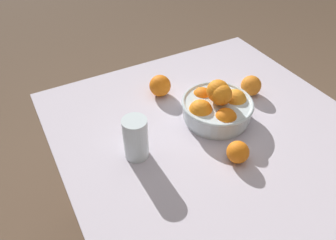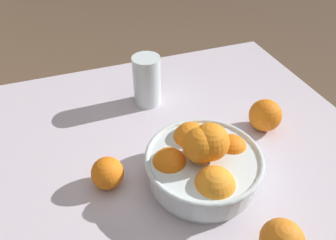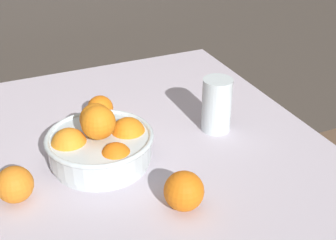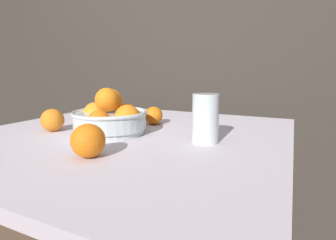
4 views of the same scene
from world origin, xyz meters
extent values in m
cube|color=#38332D|center=(0.00, 0.83, 1.30)|extent=(8.00, 0.05, 2.60)
cube|color=silver|center=(0.00, 0.00, 0.75)|extent=(1.03, 1.03, 0.03)
cylinder|color=#936B47|center=(-0.45, 0.45, 0.37)|extent=(0.05, 0.05, 0.74)
cylinder|color=#936B47|center=(0.45, 0.45, 0.37)|extent=(0.05, 0.05, 0.74)
cylinder|color=silver|center=(-0.05, -0.04, 0.78)|extent=(0.23, 0.23, 0.02)
cylinder|color=silver|center=(-0.05, -0.04, 0.81)|extent=(0.24, 0.24, 0.05)
torus|color=silver|center=(-0.05, -0.04, 0.84)|extent=(0.25, 0.25, 0.01)
sphere|color=orange|center=(0.02, -0.04, 0.83)|extent=(0.08, 0.08, 0.08)
sphere|color=orange|center=(-0.03, 0.03, 0.83)|extent=(0.08, 0.08, 0.08)
sphere|color=orange|center=(-0.12, -0.03, 0.83)|extent=(0.08, 0.08, 0.08)
sphere|color=orange|center=(-0.03, -0.12, 0.82)|extent=(0.07, 0.07, 0.07)
sphere|color=orange|center=(-0.05, -0.05, 0.88)|extent=(0.08, 0.08, 0.08)
sphere|color=orange|center=(-0.05, -0.03, 0.88)|extent=(0.07, 0.07, 0.07)
cylinder|color=#F4A314|center=(0.28, -0.02, 0.83)|extent=(0.07, 0.07, 0.12)
cylinder|color=silver|center=(0.28, -0.02, 0.84)|extent=(0.08, 0.08, 0.14)
sphere|color=orange|center=(-0.25, -0.10, 0.81)|extent=(0.08, 0.08, 0.08)
sphere|color=orange|center=(0.01, 0.15, 0.80)|extent=(0.07, 0.07, 0.07)
sphere|color=orange|center=(0.06, -0.27, 0.81)|extent=(0.08, 0.08, 0.08)
camera|label=1|loc=(0.53, 0.66, 1.54)|focal=35.00mm
camera|label=2|loc=(-0.47, 0.19, 1.34)|focal=35.00mm
camera|label=3|loc=(-0.27, -0.94, 1.41)|focal=50.00mm
camera|label=4|loc=(0.50, -0.74, 0.98)|focal=28.00mm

